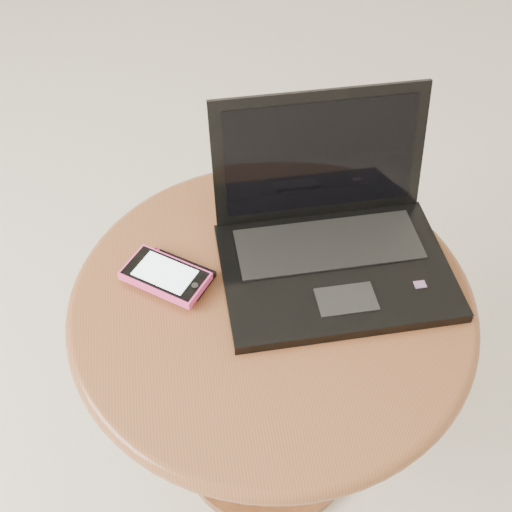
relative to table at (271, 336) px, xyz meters
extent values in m
plane|color=beige|center=(0.00, 0.08, -0.37)|extent=(4.00, 4.00, 0.00)
cylinder|color=#4F240F|center=(0.00, 0.00, -0.36)|extent=(0.34, 0.34, 0.03)
cylinder|color=#4F240F|center=(0.00, 0.00, -0.14)|extent=(0.10, 0.10, 0.42)
cylinder|color=brown|center=(0.00, 0.00, 0.09)|extent=(0.57, 0.57, 0.03)
torus|color=brown|center=(0.00, 0.00, 0.09)|extent=(0.60, 0.60, 0.03)
cube|color=black|center=(0.10, 0.02, 0.11)|extent=(0.34, 0.23, 0.02)
cube|color=black|center=(0.10, 0.07, 0.12)|extent=(0.28, 0.10, 0.00)
cube|color=black|center=(0.10, -0.04, 0.12)|extent=(0.08, 0.05, 0.00)
cube|color=red|center=(0.21, -0.03, 0.12)|extent=(0.02, 0.01, 0.00)
cube|color=black|center=(0.10, 0.16, 0.22)|extent=(0.33, 0.05, 0.20)
cube|color=black|center=(0.10, 0.16, 0.22)|extent=(0.29, 0.04, 0.17)
cube|color=black|center=(-0.13, 0.06, 0.11)|extent=(0.12, 0.11, 0.01)
cube|color=#B6154E|center=(-0.17, 0.09, 0.11)|extent=(0.04, 0.05, 0.00)
cube|color=#FF3E92|center=(-0.15, 0.05, 0.12)|extent=(0.14, 0.13, 0.01)
cube|color=black|center=(-0.15, 0.05, 0.12)|extent=(0.13, 0.12, 0.00)
cube|color=#CAEDF5|center=(-0.15, 0.05, 0.13)|extent=(0.10, 0.09, 0.00)
cylinder|color=black|center=(-0.11, 0.02, 0.13)|extent=(0.01, 0.01, 0.00)
camera|label=1|loc=(-0.11, -0.57, 0.83)|focal=44.72mm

